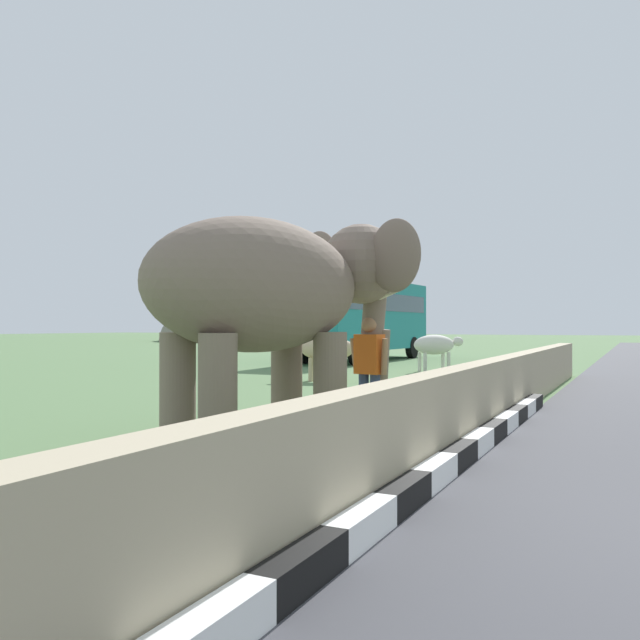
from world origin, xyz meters
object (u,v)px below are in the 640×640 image
Objects in this scene: bus_teal at (363,313)px; cow_near at (326,350)px; elephant at (279,291)px; person_handler at (369,367)px; cow_mid at (435,345)px.

bus_teal reaches higher than cow_near.
bus_teal is (18.98, 6.77, 0.10)m from elephant.
cow_near is (7.22, 4.23, -0.06)m from person_handler.
bus_teal is 5.13× the size of cow_near.
bus_teal is (17.43, 7.40, 1.16)m from person_handler.
elephant is 13.94m from cow_mid.
cow_mid is at bearing -18.24° from cow_near.
cow_mid is (4.99, -1.64, 0.00)m from cow_near.
cow_mid is (13.76, 1.95, -1.11)m from elephant.
cow_near is 5.25m from cow_mid.
elephant is 2.45× the size of person_handler.
elephant reaches higher than cow_mid.
elephant is 1.98m from person_handler.
bus_teal is at bearing 17.25° from cow_near.
bus_teal is 10.76m from cow_near.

